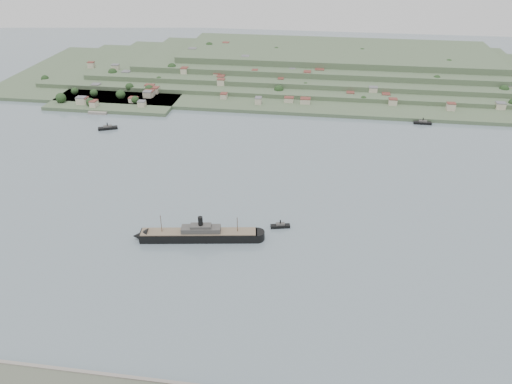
# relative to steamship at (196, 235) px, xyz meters

# --- Properties ---
(ground) EXTENTS (1400.00, 1400.00, 0.00)m
(ground) POSITION_rel_steamship_xyz_m (31.22, 25.62, -4.13)
(ground) COLOR slate
(ground) RESTS_ON ground
(far_peninsula) EXTENTS (760.00, 309.00, 30.00)m
(far_peninsula) POSITION_rel_steamship_xyz_m (59.12, 418.72, 7.75)
(far_peninsula) COLOR #3A5236
(far_peninsula) RESTS_ON ground
(steamship) EXTENTS (92.86, 24.17, 22.35)m
(steamship) POSITION_rel_steamship_xyz_m (0.00, 0.00, 0.00)
(steamship) COLOR black
(steamship) RESTS_ON ground
(tugboat) EXTENTS (14.76, 6.97, 6.42)m
(tugboat) POSITION_rel_steamship_xyz_m (57.52, 23.87, -2.56)
(tugboat) COLOR black
(tugboat) RESTS_ON ground
(ferry_west) EXTENTS (20.58, 13.05, 7.50)m
(ferry_west) POSITION_rel_steamship_xyz_m (-143.77, 186.59, -2.32)
(ferry_west) COLOR black
(ferry_west) RESTS_ON ground
(ferry_east) EXTENTS (19.20, 5.53, 7.18)m
(ferry_east) POSITION_rel_steamship_xyz_m (190.64, 250.62, -2.40)
(ferry_east) COLOR black
(ferry_east) RESTS_ON ground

